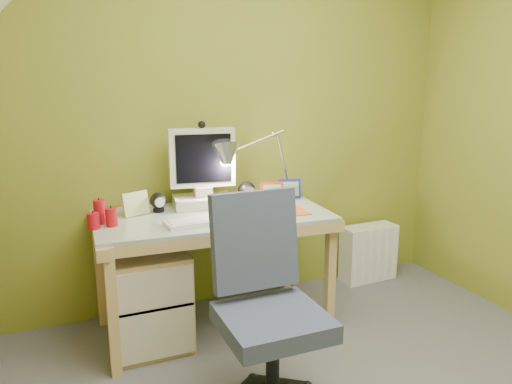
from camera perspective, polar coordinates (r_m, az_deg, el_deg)
name	(u,v)px	position (r m, az deg, el deg)	size (l,w,h in m)	color
wall_back	(218,116)	(3.11, -4.36, 8.65)	(3.20, 0.01, 2.40)	olive
desk	(214,271)	(2.92, -4.83, -9.02)	(1.29, 0.64, 0.69)	tan
monitor	(202,161)	(2.91, -6.17, 3.53)	(0.39, 0.23, 0.54)	beige
speaker_left	(158,202)	(2.87, -11.11, -1.18)	(0.09, 0.09, 0.11)	black
speaker_right	(247,192)	(3.02, -1.07, 0.01)	(0.11, 0.11, 0.13)	black
keyboard	(207,220)	(2.65, -5.68, -3.20)	(0.44, 0.14, 0.02)	white
mousepad	(285,212)	(2.82, 3.30, -2.32)	(0.25, 0.18, 0.01)	#CD5F20
mouse	(285,210)	(2.81, 3.30, -2.04)	(0.10, 0.07, 0.04)	white
amber_tumbler	(248,205)	(2.78, -0.94, -1.54)	(0.08, 0.08, 0.10)	#973D15
candle_cluster	(101,214)	(2.68, -17.35, -2.39)	(0.17, 0.15, 0.13)	#B30F1A
photo_frame_red	(272,192)	(3.05, 1.83, 0.02)	(0.14, 0.02, 0.12)	red
photo_frame_blue	(290,189)	(3.14, 3.85, 0.39)	(0.14, 0.02, 0.12)	#161999
photo_frame_green	(136,204)	(2.83, -13.60, -1.30)	(0.15, 0.02, 0.13)	#BAC587
desk_lamp	(273,150)	(3.06, 1.91, 4.87)	(0.58, 0.25, 0.62)	silver
task_chair	(273,320)	(2.17, 1.94, -14.42)	(0.49, 0.49, 0.89)	#3A4460
radiator	(368,253)	(3.70, 12.72, -6.80)	(0.40, 0.16, 0.40)	silver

